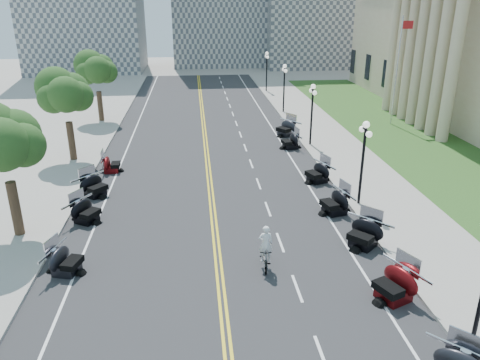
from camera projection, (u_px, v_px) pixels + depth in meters
name	position (u px, v px, depth m)	size (l,w,h in m)	color
ground	(217.00, 246.00, 23.14)	(160.00, 160.00, 0.00)	gray
road	(209.00, 175.00, 32.41)	(16.00, 90.00, 0.01)	#333335
centerline_yellow_a	(207.00, 175.00, 32.40)	(0.12, 90.00, 0.00)	yellow
centerline_yellow_b	(211.00, 175.00, 32.42)	(0.12, 90.00, 0.00)	yellow
edge_line_north	(300.00, 171.00, 33.00)	(0.12, 90.00, 0.00)	white
edge_line_south	(115.00, 178.00, 31.81)	(0.12, 90.00, 0.00)	white
lane_dash_4	(322.00, 355.00, 16.01)	(0.12, 2.00, 0.00)	white
lane_dash_5	(297.00, 288.00, 19.72)	(0.12, 2.00, 0.00)	white
lane_dash_6	(280.00, 242.00, 23.43)	(0.12, 2.00, 0.00)	white
lane_dash_7	(268.00, 209.00, 27.14)	(0.12, 2.00, 0.00)	white
lane_dash_8	(259.00, 184.00, 30.85)	(0.12, 2.00, 0.00)	white
lane_dash_9	(251.00, 164.00, 34.56)	(0.12, 2.00, 0.00)	white
lane_dash_10	(245.00, 148.00, 38.26)	(0.12, 2.00, 0.00)	white
lane_dash_11	(240.00, 134.00, 41.97)	(0.12, 2.00, 0.00)	white
lane_dash_12	(236.00, 123.00, 45.68)	(0.12, 2.00, 0.00)	white
lane_dash_13	(233.00, 114.00, 49.39)	(0.12, 2.00, 0.00)	white
lane_dash_14	(230.00, 106.00, 53.10)	(0.12, 2.00, 0.00)	white
lane_dash_15	(227.00, 99.00, 56.81)	(0.12, 2.00, 0.00)	white
lane_dash_16	(225.00, 93.00, 60.51)	(0.12, 2.00, 0.00)	white
lane_dash_17	(223.00, 87.00, 64.22)	(0.12, 2.00, 0.00)	white
lane_dash_18	(221.00, 82.00, 67.93)	(0.12, 2.00, 0.00)	white
lane_dash_19	(220.00, 78.00, 71.64)	(0.12, 2.00, 0.00)	white
sidewalk_north	(356.00, 169.00, 33.35)	(5.00, 90.00, 0.15)	#9E9991
sidewalk_south	(53.00, 179.00, 31.41)	(5.00, 90.00, 0.15)	#9E9991
lawn	(403.00, 136.00, 41.43)	(9.00, 60.00, 0.10)	#356023
distant_block_c	(322.00, 1.00, 81.44)	(20.00, 14.00, 22.00)	gray
street_lamp_2	(362.00, 164.00, 26.70)	(0.50, 1.20, 4.90)	black
street_lamp_3	(312.00, 115.00, 37.82)	(0.50, 1.20, 4.90)	black
street_lamp_4	(284.00, 88.00, 48.95)	(0.50, 1.20, 4.90)	black
street_lamp_5	(267.00, 72.00, 60.07)	(0.50, 1.20, 4.90)	black
flagpole	(397.00, 72.00, 43.38)	(1.10, 0.20, 10.00)	silver
tree_2	(4.00, 148.00, 22.34)	(4.80, 4.80, 9.20)	#235619
tree_3	(66.00, 98.00, 33.47)	(4.80, 4.80, 9.20)	#235619
tree_4	(97.00, 73.00, 44.59)	(4.80, 4.80, 9.20)	#235619
motorcycle_n_4	(395.00, 283.00, 18.76)	(2.20, 2.20, 1.54)	#590A0C
motorcycle_n_5	(364.00, 232.00, 22.82)	(2.17, 2.17, 1.52)	black
motorcycle_n_6	(335.00, 201.00, 26.36)	(2.13, 2.13, 1.49)	black
motorcycle_n_7	(318.00, 172.00, 30.89)	(2.06, 2.06, 1.44)	black
motorcycle_n_9	(290.00, 140.00, 37.82)	(1.98, 1.98, 1.39)	black
motorcycle_n_10	(286.00, 127.00, 41.34)	(2.20, 2.20, 1.54)	black
motorcycle_s_5	(65.00, 259.00, 20.61)	(1.95, 1.95, 1.37)	black
motorcycle_s_6	(86.00, 210.00, 25.36)	(1.99, 1.99, 1.39)	black
motorcycle_s_7	(94.00, 185.00, 28.70)	(2.07, 2.07, 1.45)	black
motorcycle_s_8	(111.00, 163.00, 32.71)	(1.86, 1.86, 1.30)	#590A0C
bicycle	(265.00, 257.00, 21.04)	(0.51, 1.81, 1.09)	#A51414
cyclist_rider	(266.00, 229.00, 20.52)	(0.65, 0.43, 1.78)	white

